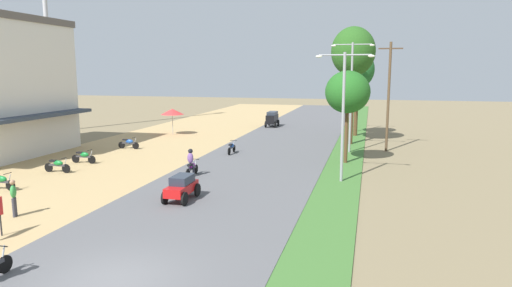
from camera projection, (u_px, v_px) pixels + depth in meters
ground_plane at (112, 283)px, 13.44m from camera, size 180.00×180.00×0.00m
road_strip at (112, 282)px, 13.44m from camera, size 9.00×140.00×0.08m
parked_motorbike_nearest at (1, 181)px, 23.56m from camera, size 1.80×0.54×0.94m
parked_motorbike_second at (58, 165)px, 27.62m from camera, size 1.80×0.54×0.94m
parked_motorbike_third at (84, 156)px, 30.38m from camera, size 1.80×0.54×0.94m
parked_motorbike_fourth at (129, 143)px, 36.01m from camera, size 1.80×0.54×0.94m
vendor_umbrella at (172, 112)px, 43.71m from camera, size 2.20×2.20×2.52m
pedestrian_on_shoulder at (14, 196)px, 19.22m from camera, size 0.38×0.43×1.62m
median_tree_nearest at (348, 92)px, 29.94m from camera, size 2.97×2.97×6.19m
median_tree_second at (353, 52)px, 37.28m from camera, size 3.63×3.63×9.78m
median_tree_third at (357, 70)px, 42.46m from camera, size 3.18×3.18×8.04m
streetlamp_near at (343, 107)px, 24.90m from camera, size 3.16×0.20×7.17m
streetlamp_mid at (351, 90)px, 33.94m from camera, size 3.16×0.20×8.24m
streetlamp_far at (356, 90)px, 45.54m from camera, size 3.16×0.20×7.36m
utility_pole_near at (389, 95)px, 34.69m from camera, size 1.80×0.20×8.39m
car_sedan_red at (182, 187)px, 21.67m from camera, size 1.10×2.26×1.19m
car_van_black at (272, 118)px, 50.02m from camera, size 1.19×2.41×1.67m
motorbike_ahead_second at (191, 163)px, 26.54m from camera, size 0.54×1.80×1.66m
motorbike_ahead_third at (232, 147)px, 33.86m from camera, size 0.54×1.80×0.94m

